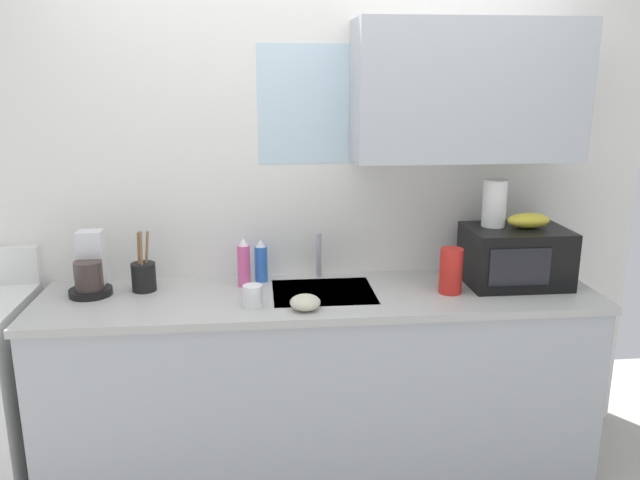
% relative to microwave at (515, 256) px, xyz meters
% --- Properties ---
extents(kitchen_wall_assembly, '(3.30, 0.42, 2.50)m').
position_rel_microwave_xyz_m(kitchen_wall_assembly, '(-0.79, 0.26, 0.33)').
color(kitchen_wall_assembly, white).
rests_on(kitchen_wall_assembly, ground).
extents(counter_unit, '(2.53, 0.63, 0.90)m').
position_rel_microwave_xyz_m(counter_unit, '(-0.93, -0.05, -0.58)').
color(counter_unit, '#B2B7BC').
rests_on(counter_unit, ground).
extents(sink_faucet, '(0.03, 0.03, 0.22)m').
position_rel_microwave_xyz_m(sink_faucet, '(-0.91, 0.19, -0.02)').
color(sink_faucet, '#B2B5BA').
rests_on(sink_faucet, counter_unit).
extents(microwave, '(0.46, 0.35, 0.27)m').
position_rel_microwave_xyz_m(microwave, '(0.00, 0.00, 0.00)').
color(microwave, black).
rests_on(microwave, counter_unit).
extents(banana_bunch, '(0.20, 0.11, 0.07)m').
position_rel_microwave_xyz_m(banana_bunch, '(0.05, 0.00, 0.17)').
color(banana_bunch, gold).
rests_on(banana_bunch, microwave).
extents(paper_towel_roll, '(0.11, 0.11, 0.22)m').
position_rel_microwave_xyz_m(paper_towel_roll, '(-0.10, 0.05, 0.24)').
color(paper_towel_roll, white).
rests_on(paper_towel_roll, microwave).
extents(coffee_maker, '(0.19, 0.21, 0.28)m').
position_rel_microwave_xyz_m(coffee_maker, '(-1.96, 0.06, -0.03)').
color(coffee_maker, black).
rests_on(coffee_maker, counter_unit).
extents(dish_soap_bottle_blue, '(0.06, 0.06, 0.21)m').
position_rel_microwave_xyz_m(dish_soap_bottle_blue, '(-1.19, 0.16, -0.04)').
color(dish_soap_bottle_blue, blue).
rests_on(dish_soap_bottle_blue, counter_unit).
extents(dish_soap_bottle_pink, '(0.06, 0.06, 0.23)m').
position_rel_microwave_xyz_m(dish_soap_bottle_pink, '(-1.27, 0.09, -0.03)').
color(dish_soap_bottle_pink, '#E55999').
rests_on(dish_soap_bottle_pink, counter_unit).
extents(cereal_canister, '(0.10, 0.10, 0.21)m').
position_rel_microwave_xyz_m(cereal_canister, '(-0.34, -0.10, -0.03)').
color(cereal_canister, red).
rests_on(cereal_canister, counter_unit).
extents(mug_white, '(0.08, 0.08, 0.09)m').
position_rel_microwave_xyz_m(mug_white, '(-1.23, -0.19, -0.09)').
color(mug_white, white).
rests_on(mug_white, counter_unit).
extents(utensil_crock, '(0.11, 0.11, 0.28)m').
position_rel_microwave_xyz_m(utensil_crock, '(-1.73, 0.07, -0.06)').
color(utensil_crock, black).
rests_on(utensil_crock, counter_unit).
extents(small_bowl, '(0.13, 0.13, 0.06)m').
position_rel_microwave_xyz_m(small_bowl, '(-1.01, -0.25, -0.10)').
color(small_bowl, beige).
rests_on(small_bowl, counter_unit).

